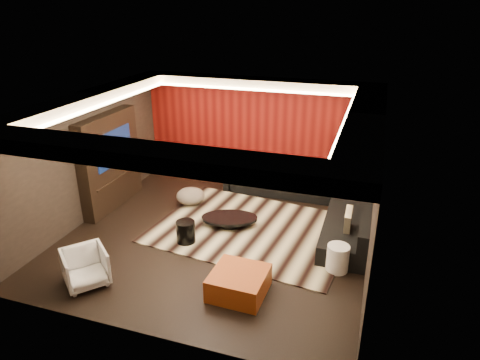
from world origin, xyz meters
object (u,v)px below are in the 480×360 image
(orange_ottoman, at_px, (239,283))
(coffee_table, at_px, (229,221))
(armchair, at_px, (85,267))
(sectional_sofa, at_px, (315,199))
(drum_stool, at_px, (186,232))
(white_side_table, at_px, (338,258))

(orange_ottoman, bearing_deg, coffee_table, 113.34)
(coffee_table, bearing_deg, armchair, -121.62)
(sectional_sofa, bearing_deg, orange_ottoman, -101.49)
(drum_stool, bearing_deg, sectional_sofa, 46.06)
(coffee_table, relative_size, orange_ottoman, 1.35)
(coffee_table, distance_m, armchair, 3.16)
(coffee_table, height_order, white_side_table, white_side_table)
(white_side_table, bearing_deg, drum_stool, 179.42)
(white_side_table, bearing_deg, sectional_sofa, 108.06)
(drum_stool, bearing_deg, coffee_table, 56.29)
(armchair, bearing_deg, coffee_table, 9.28)
(coffee_table, bearing_deg, drum_stool, -123.71)
(coffee_table, distance_m, orange_ottoman, 2.30)
(orange_ottoman, bearing_deg, armchair, -167.44)
(white_side_table, distance_m, armchair, 4.40)
(armchair, bearing_deg, white_side_table, -25.78)
(sectional_sofa, bearing_deg, drum_stool, -133.94)
(orange_ottoman, bearing_deg, drum_stool, 141.62)
(drum_stool, xyz_separation_m, orange_ottoman, (1.52, -1.20, -0.05))
(white_side_table, height_order, orange_ottoman, white_side_table)
(orange_ottoman, xyz_separation_m, sectional_sofa, (0.72, 3.52, 0.06))
(sectional_sofa, bearing_deg, white_side_table, -71.94)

